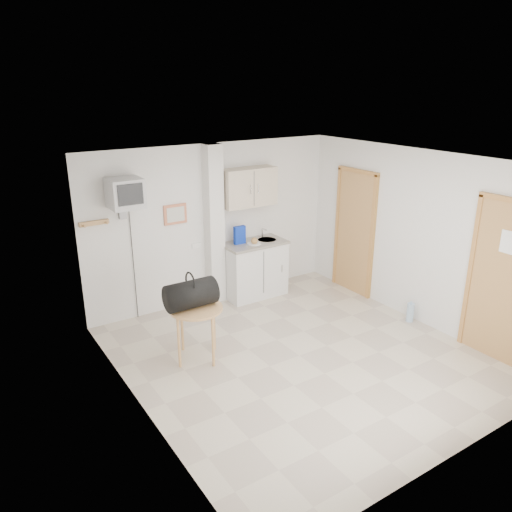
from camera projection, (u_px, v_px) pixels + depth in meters
ground at (299, 356)px, 6.47m from camera, size 4.50×4.50×0.00m
room_envelope at (314, 238)px, 6.15m from camera, size 4.24×4.54×2.55m
kitchenette at (253, 248)px, 8.08m from camera, size 1.03×0.58×2.10m
crt_television at (125, 194)px, 6.68m from camera, size 0.44×0.45×2.15m
round_table at (196, 314)px, 6.22m from camera, size 0.67×0.67×0.71m
duffel_bag at (191, 294)px, 6.14m from camera, size 0.63×0.35×0.47m
water_bottle at (410, 312)px, 7.36m from camera, size 0.11×0.11×0.32m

